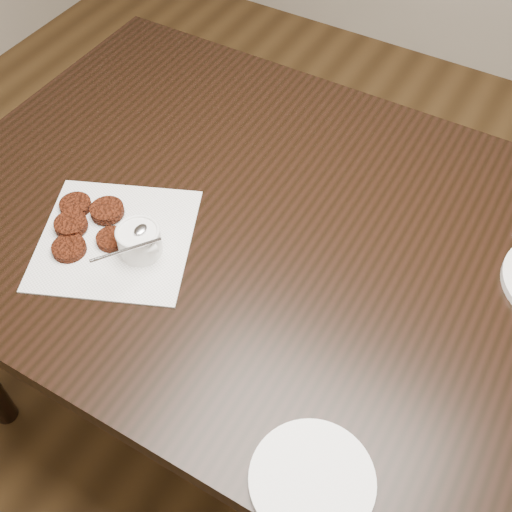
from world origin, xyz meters
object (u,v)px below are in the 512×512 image
at_px(table, 290,341).
at_px(sauce_ramekin, 137,230).
at_px(plate_empty, 312,480).
at_px(napkin, 116,239).

distance_m(table, sauce_ramekin, 0.53).
bearing_deg(sauce_ramekin, plate_empty, -25.47).
height_order(sauce_ramekin, plate_empty, sauce_ramekin).
distance_m(napkin, plate_empty, 0.58).
xyz_separation_m(table, napkin, (-0.30, -0.18, 0.38)).
relative_size(table, napkin, 5.25).
bearing_deg(table, sauce_ramekin, -143.43).
height_order(table, sauce_ramekin, sauce_ramekin).
relative_size(sauce_ramekin, plate_empty, 0.63).
bearing_deg(table, napkin, -149.28).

